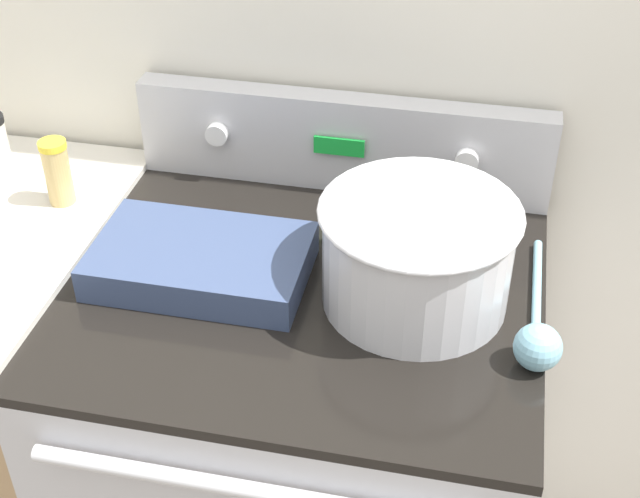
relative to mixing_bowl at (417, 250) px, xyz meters
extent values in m
cube|color=silver|center=(-0.17, 0.36, 0.22)|extent=(8.00, 0.05, 2.50)
cube|color=#BCBCC1|center=(-0.17, 0.00, -0.57)|extent=(0.74, 0.65, 0.92)
cube|color=black|center=(-0.17, 0.00, -0.10)|extent=(0.74, 0.65, 0.02)
cylinder|color=silver|center=(-0.17, -0.34, -0.17)|extent=(0.61, 0.02, 0.02)
cube|color=#BCBCC1|center=(-0.17, 0.30, -0.01)|extent=(0.74, 0.05, 0.18)
cylinder|color=white|center=(-0.39, 0.27, 0.00)|extent=(0.04, 0.02, 0.04)
cylinder|color=white|center=(0.05, 0.27, 0.00)|extent=(0.04, 0.02, 0.04)
cube|color=green|center=(-0.17, 0.27, 0.00)|extent=(0.09, 0.01, 0.03)
cylinder|color=silver|center=(0.00, 0.00, -0.01)|extent=(0.28, 0.28, 0.17)
torus|color=silver|center=(0.00, 0.00, 0.07)|extent=(0.30, 0.30, 0.01)
cylinder|color=beige|center=(0.00, 0.00, 0.06)|extent=(0.26, 0.26, 0.02)
cube|color=#38476B|center=(-0.34, -0.01, -0.07)|extent=(0.34, 0.21, 0.06)
cube|color=#D1BC7A|center=(-0.34, -0.01, -0.05)|extent=(0.30, 0.18, 0.03)
cylinder|color=#7AB2C6|center=(0.18, 0.03, -0.09)|extent=(0.01, 0.29, 0.01)
sphere|color=#7AB2C6|center=(0.18, -0.11, -0.06)|extent=(0.07, 0.07, 0.07)
cylinder|color=tan|center=(-0.64, 0.13, -0.03)|extent=(0.05, 0.05, 0.11)
cylinder|color=yellow|center=(-0.64, 0.13, 0.03)|extent=(0.05, 0.05, 0.01)
camera|label=1|loc=(0.08, -1.07, 0.78)|focal=50.00mm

